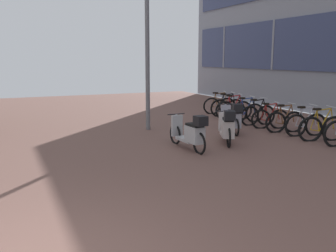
# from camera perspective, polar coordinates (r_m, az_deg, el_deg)

# --- Properties ---
(bicycle_rack_02) EXTENTS (1.42, 0.55, 1.03)m
(bicycle_rack_02) POSITION_cam_1_polar(r_m,az_deg,el_deg) (11.39, 22.70, -0.36)
(bicycle_rack_02) COLOR black
(bicycle_rack_02) RESTS_ON ground
(bicycle_rack_03) EXTENTS (1.37, 0.48, 0.99)m
(bicycle_rack_03) POSITION_cam_1_polar(r_m,az_deg,el_deg) (11.94, 20.52, 0.20)
(bicycle_rack_03) COLOR black
(bicycle_rack_03) RESTS_ON ground
(bicycle_rack_04) EXTENTS (1.30, 0.48, 0.97)m
(bicycle_rack_04) POSITION_cam_1_polar(r_m,az_deg,el_deg) (12.32, 17.60, 0.64)
(bicycle_rack_04) COLOR black
(bicycle_rack_04) RESTS_ON ground
(bicycle_rack_05) EXTENTS (1.22, 0.59, 0.94)m
(bicycle_rack_05) POSITION_cam_1_polar(r_m,az_deg,el_deg) (12.85, 15.49, 1.09)
(bicycle_rack_05) COLOR black
(bicycle_rack_05) RESTS_ON ground
(bicycle_rack_06) EXTENTS (1.39, 0.48, 1.01)m
(bicycle_rack_06) POSITION_cam_1_polar(r_m,az_deg,el_deg) (13.41, 13.70, 1.65)
(bicycle_rack_06) COLOR black
(bicycle_rack_06) RESTS_ON ground
(bicycle_rack_07) EXTENTS (1.34, 0.52, 0.99)m
(bicycle_rack_07) POSITION_cam_1_polar(r_m,az_deg,el_deg) (13.99, 12.00, 2.05)
(bicycle_rack_07) COLOR black
(bicycle_rack_07) RESTS_ON ground
(bicycle_rack_08) EXTENTS (1.41, 0.57, 1.03)m
(bicycle_rack_08) POSITION_cam_1_polar(r_m,az_deg,el_deg) (14.51, 10.11, 2.46)
(bicycle_rack_08) COLOR black
(bicycle_rack_08) RESTS_ON ground
(bicycle_rack_09) EXTENTS (1.38, 0.55, 1.02)m
(bicycle_rack_09) POSITION_cam_1_polar(r_m,az_deg,el_deg) (15.20, 9.16, 2.83)
(bicycle_rack_09) COLOR black
(bicycle_rack_09) RESTS_ON ground
(bicycle_rack_10) EXTENTS (1.31, 0.61, 1.00)m
(bicycle_rack_10) POSITION_cam_1_polar(r_m,az_deg,el_deg) (15.82, 7.95, 3.14)
(bicycle_rack_10) COLOR black
(bicycle_rack_10) RESTS_ON ground
(scooter_near) EXTENTS (0.94, 1.57, 1.01)m
(scooter_near) POSITION_cam_1_polar(r_m,az_deg,el_deg) (10.26, 9.12, -0.24)
(scooter_near) COLOR black
(scooter_near) RESTS_ON ground
(scooter_mid) EXTENTS (0.83, 1.81, 1.01)m
(scooter_mid) POSITION_cam_1_polar(r_m,az_deg,el_deg) (11.81, 9.89, 1.13)
(scooter_mid) COLOR black
(scooter_mid) RESTS_ON ground
(scooter_far) EXTENTS (0.52, 1.83, 0.98)m
(scooter_far) POSITION_cam_1_polar(r_m,az_deg,el_deg) (9.47, 3.50, -1.07)
(scooter_far) COLOR black
(scooter_far) RESTS_ON ground
(lamp_post) EXTENTS (0.20, 0.52, 5.87)m
(lamp_post) POSITION_cam_1_polar(r_m,az_deg,el_deg) (12.09, -3.24, 14.79)
(lamp_post) COLOR slate
(lamp_post) RESTS_ON ground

